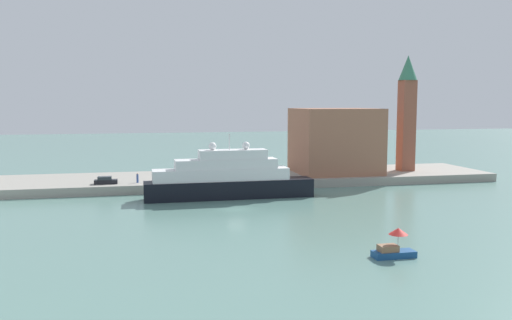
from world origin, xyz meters
TOP-DOWN VIEW (x-y plane):
  - ground at (0.00, 0.00)m, footprint 400.00×400.00m
  - quay_dock at (0.00, 25.44)m, footprint 110.00×18.88m
  - large_yacht at (0.28, 9.51)m, footprint 27.38×4.28m
  - small_motorboat at (10.98, -27.25)m, footprint 4.33×1.92m
  - harbor_building at (24.61, 24.72)m, footprint 15.54×14.20m
  - bell_tower at (39.82, 24.42)m, footprint 3.71×3.71m
  - parked_car at (-19.26, 19.30)m, footprint 3.89×1.64m
  - person_figure at (-13.89, 19.33)m, footprint 0.36×0.36m
  - mooring_bollard at (-1.66, 17.24)m, footprint 0.51×0.51m

SIDE VIEW (x-z plane):
  - ground at x=0.00m, z-range 0.00..0.00m
  - quay_dock at x=0.00m, z-range 0.00..1.55m
  - small_motorboat at x=10.98m, z-range -0.39..2.61m
  - mooring_bollard at x=-1.66m, z-range 1.55..2.32m
  - parked_car at x=-19.26m, z-range 1.46..2.73m
  - person_figure at x=-13.89m, z-range 1.49..3.22m
  - large_yacht at x=0.28m, z-range -2.08..8.40m
  - harbor_building at x=24.61m, z-range 1.55..14.29m
  - bell_tower at x=39.82m, z-range 2.73..26.05m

